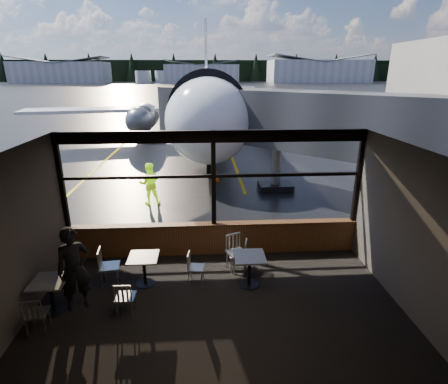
{
  "coord_description": "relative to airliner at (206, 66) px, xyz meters",
  "views": [
    {
      "loc": [
        -0.27,
        -8.88,
        4.89
      ],
      "look_at": [
        0.34,
        1.0,
        1.5
      ],
      "focal_mm": 28.0,
      "sensor_mm": 36.0,
      "label": 1
    }
  ],
  "objects": [
    {
      "name": "window_transom",
      "position": [
        -0.15,
        -19.84,
        -3.06
      ],
      "size": [
        8.0,
        0.1,
        0.08
      ],
      "primitive_type": "cube",
      "color": "black",
      "rests_on": "ground"
    },
    {
      "name": "chair_mid_s",
      "position": [
        -2.11,
        -22.37,
        -4.95
      ],
      "size": [
        0.47,
        0.47,
        0.82
      ],
      "primitive_type": null,
      "rotation": [
        0.0,
        0.0,
        -0.04
      ],
      "color": "#AFAA9E",
      "rests_on": "carpet_floor"
    },
    {
      "name": "jet_bridge",
      "position": [
        3.45,
        -14.34,
        -3.05
      ],
      "size": [
        8.64,
        10.56,
        4.61
      ],
      "primitive_type": null,
      "color": "#28282B",
      "rests_on": "ground_plane"
    },
    {
      "name": "fuel_tank_b",
      "position": [
        -20.15,
        162.16,
        -2.36
      ],
      "size": [
        8.0,
        8.0,
        6.0
      ],
      "primitive_type": "cylinder",
      "color": "silver",
      "rests_on": "ground_plane"
    },
    {
      "name": "passenger",
      "position": [
        -3.2,
        -22.07,
        -4.41
      ],
      "size": [
        0.82,
        0.72,
        1.89
      ],
      "primitive_type": "imported",
      "rotation": [
        0.0,
        0.0,
        0.48
      ],
      "color": "black",
      "rests_on": "carpet_floor"
    },
    {
      "name": "wall_right",
      "position": [
        3.85,
        -22.84,
        -3.61
      ],
      "size": [
        0.04,
        6.0,
        3.5
      ],
      "primitive_type": "cube",
      "color": "#4A423B",
      "rests_on": "ground"
    },
    {
      "name": "mullion_right",
      "position": [
        3.8,
        -19.84,
        -3.16
      ],
      "size": [
        0.12,
        0.12,
        2.6
      ],
      "primitive_type": "cube",
      "color": "black",
      "rests_on": "ground"
    },
    {
      "name": "cafe_table_near",
      "position": [
        0.63,
        -21.49,
        -4.96
      ],
      "size": [
        0.73,
        0.73,
        0.8
      ],
      "primitive_type": null,
      "color": "#9A938D",
      "rests_on": "carpet_floor"
    },
    {
      "name": "window_sill",
      "position": [
        -0.15,
        -19.84,
        -4.91
      ],
      "size": [
        8.0,
        0.28,
        0.9
      ],
      "primitive_type": "cube",
      "color": "#4F2D17",
      "rests_on": "ground"
    },
    {
      "name": "ceiling",
      "position": [
        -0.15,
        -22.84,
        -1.86
      ],
      "size": [
        8.0,
        6.0,
        0.04
      ],
      "primitive_type": "cube",
      "color": "#38332D",
      "rests_on": "ground"
    },
    {
      "name": "chair_mid_w",
      "position": [
        -2.71,
        -21.23,
        -4.88
      ],
      "size": [
        0.58,
        0.58,
        0.96
      ],
      "primitive_type": null,
      "rotation": [
        0.0,
        0.0,
        -1.45
      ],
      "color": "#BAB5A8",
      "rests_on": "carpet_floor"
    },
    {
      "name": "cone_nose",
      "position": [
        0.17,
        -12.78,
        -5.09
      ],
      "size": [
        0.39,
        0.39,
        0.54
      ],
      "primitive_type": "cone",
      "color": "orange",
      "rests_on": "ground_plane"
    },
    {
      "name": "fuel_tank_c",
      "position": [
        -10.15,
        162.16,
        -2.36
      ],
      "size": [
        8.0,
        8.0,
        6.0
      ],
      "primitive_type": "cylinder",
      "color": "silver",
      "rests_on": "ground_plane"
    },
    {
      "name": "airliner",
      "position": [
        0.0,
        0.0,
        0.0
      ],
      "size": [
        29.65,
        35.42,
        10.72
      ],
      "primitive_type": null,
      "rotation": [
        0.0,
        0.0,
        -0.01
      ],
      "color": "white",
      "rests_on": "ground_plane"
    },
    {
      "name": "ground_crew",
      "position": [
        -2.52,
        -15.65,
        -4.54
      ],
      "size": [
        0.89,
        0.75,
        1.63
      ],
      "primitive_type": "imported",
      "rotation": [
        0.0,
        0.0,
        3.32
      ],
      "color": "#BFF219",
      "rests_on": "ground_plane"
    },
    {
      "name": "wall_left",
      "position": [
        -4.15,
        -22.84,
        -3.61
      ],
      "size": [
        0.04,
        6.0,
        3.5
      ],
      "primitive_type": "cube",
      "color": "#4A423B",
      "rests_on": "ground"
    },
    {
      "name": "cafe_table_left",
      "position": [
        -3.7,
        -22.2,
        -4.97
      ],
      "size": [
        0.7,
        0.7,
        0.77
      ],
      "primitive_type": null,
      "color": "#ACA69E",
      "rests_on": "carpet_floor"
    },
    {
      "name": "chair_near_e",
      "position": [
        0.44,
        -20.81,
        -4.92
      ],
      "size": [
        0.55,
        0.55,
        0.87
      ],
      "primitive_type": null,
      "rotation": [
        0.0,
        0.0,
        1.38
      ],
      "color": "#A9A398",
      "rests_on": "carpet_floor"
    },
    {
      "name": "carpet_floor",
      "position": [
        -0.15,
        -22.84,
        -5.35
      ],
      "size": [
        8.0,
        6.0,
        0.01
      ],
      "primitive_type": "cube",
      "color": "black",
      "rests_on": "ground"
    },
    {
      "name": "mullion_left",
      "position": [
        -4.1,
        -19.84,
        -3.16
      ],
      "size": [
        0.12,
        0.12,
        2.6
      ],
      "primitive_type": "cube",
      "color": "black",
      "rests_on": "ground"
    },
    {
      "name": "hangar_left",
      "position": [
        -70.15,
        160.16,
        0.14
      ],
      "size": [
        45.0,
        18.0,
        11.0
      ],
      "primitive_type": null,
      "color": "silver",
      "rests_on": "ground_plane"
    },
    {
      "name": "hangar_right",
      "position": [
        59.85,
        158.16,
        0.64
      ],
      "size": [
        50.0,
        20.0,
        12.0
      ],
      "primitive_type": null,
      "color": "silver",
      "rests_on": "ground_plane"
    },
    {
      "name": "treeline",
      "position": [
        -0.15,
        190.16,
        0.64
      ],
      "size": [
        360.0,
        3.0,
        12.0
      ],
      "primitive_type": "cube",
      "color": "black",
      "rests_on": "ground_plane"
    },
    {
      "name": "hangar_mid",
      "position": [
        -0.15,
        165.16,
        -0.36
      ],
      "size": [
        38.0,
        15.0,
        10.0
      ],
      "primitive_type": null,
      "color": "silver",
      "rests_on": "ground_plane"
    },
    {
      "name": "cafe_table_mid",
      "position": [
        -1.88,
        -21.29,
        -4.98
      ],
      "size": [
        0.69,
        0.69,
        0.76
      ],
      "primitive_type": null,
      "color": "gray",
      "rests_on": "carpet_floor"
    },
    {
      "name": "mullion_centre",
      "position": [
        -0.15,
        -19.84,
        -3.16
      ],
      "size": [
        0.12,
        0.12,
        2.6
      ],
      "primitive_type": "cube",
      "color": "black",
      "rests_on": "ground"
    },
    {
      "name": "window_header",
      "position": [
        -0.15,
        -19.84,
        -2.01
      ],
      "size": [
        8.0,
        0.18,
        0.3
      ],
      "primitive_type": "cube",
      "color": "black",
      "rests_on": "ground"
    },
    {
      "name": "ground_plane",
      "position": [
        -0.15,
        100.16,
        -5.36
      ],
      "size": [
        520.0,
        520.0,
        0.0
      ],
      "primitive_type": "plane",
      "color": "black",
      "rests_on": "ground"
    },
    {
      "name": "fuel_tank_a",
      "position": [
        -30.15,
        162.16,
        -2.36
      ],
      "size": [
        8.0,
        8.0,
        6.0
      ],
      "primitive_type": "cylinder",
      "color": "silver",
      "rests_on": "ground_plane"
    },
    {
      "name": "chair_left_s",
      "position": [
        -3.73,
        -22.82,
        -4.94
      ],
      "size": [
        0.51,
        0.51,
        0.84
      ],
      "primitive_type": null,
      "rotation": [
        0.0,
        0.0,
        0.12
      ],
      "color": "#B4B0A3",
      "rests_on": "carpet_floor"
    },
    {
      "name": "cone_wing",
      "position": [
        -4.79,
        -1.04,
        -5.1
      ],
      "size": [
        0.37,
        0.37,
        0.51
      ],
      "primitive_type": "cone",
      "color": "orange",
      "rests_on": "ground_plane"
    },
    {
      "name": "chair_near_n",
      "position": [
        0.4,
        -20.75,
        -4.88
      ],
      "size": [
        0.69,
        0.69,
        0.96
      ],
      "primitive_type": null,
      "rotation": [
        0.0,
        0.0,
        3.56
      ],
      "color": "beige",
      "rests_on": "carpet_floor"
    },
    {
      "name": "wall_back",
      "position": [
        -0.15,
        -25.84,
        -3.61
      ],
      "size": [
        8.0,
        0.04,
        3.5
      ],
      "primitive_type": "cube",
      "color": "#4A423B",
      "rests_on": "ground"
    },
    {
      "name": "chair_near_w",
      "position": [
        -0.64,
        -21.28,
        -4.96
      ],
      "size": [
        0.49,
        0.49,
        0.8
      ],
      "primitive_type": null,
      "rotation": [
        0.0,
        0.0,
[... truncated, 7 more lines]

